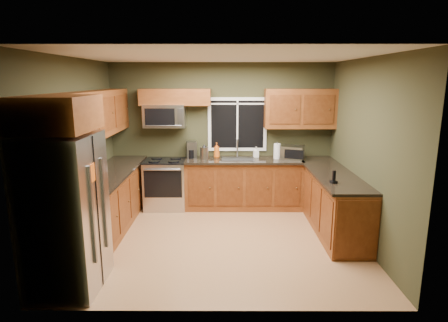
{
  "coord_description": "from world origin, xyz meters",
  "views": [
    {
      "loc": [
        0.07,
        -5.32,
        2.39
      ],
      "look_at": [
        0.05,
        0.35,
        1.15
      ],
      "focal_mm": 30.0,
      "sensor_mm": 36.0,
      "label": 1
    }
  ],
  "objects_px": {
    "soap_bottle_a": "(217,150)",
    "microwave": "(165,116)",
    "range": "(166,184)",
    "kettle": "(204,152)",
    "coffee_maker": "(191,150)",
    "toaster_oven": "(292,153)",
    "cordless_phone": "(334,179)",
    "paper_towel_roll": "(277,151)",
    "refrigerator": "(66,213)",
    "soap_bottle_b": "(256,152)"
  },
  "relations": [
    {
      "from": "refrigerator",
      "to": "soap_bottle_b",
      "type": "height_order",
      "value": "refrigerator"
    },
    {
      "from": "toaster_oven",
      "to": "paper_towel_roll",
      "type": "xyz_separation_m",
      "value": [
        -0.28,
        0.07,
        0.02
      ]
    },
    {
      "from": "soap_bottle_a",
      "to": "cordless_phone",
      "type": "bearing_deg",
      "value": -45.76
    },
    {
      "from": "kettle",
      "to": "toaster_oven",
      "type": "bearing_deg",
      "value": -0.35
    },
    {
      "from": "range",
      "to": "soap_bottle_b",
      "type": "xyz_separation_m",
      "value": [
        1.71,
        0.18,
        0.57
      ]
    },
    {
      "from": "paper_towel_roll",
      "to": "soap_bottle_a",
      "type": "height_order",
      "value": "paper_towel_roll"
    },
    {
      "from": "refrigerator",
      "to": "soap_bottle_a",
      "type": "bearing_deg",
      "value": 60.33
    },
    {
      "from": "soap_bottle_a",
      "to": "cordless_phone",
      "type": "relative_size",
      "value": 1.56
    },
    {
      "from": "kettle",
      "to": "cordless_phone",
      "type": "height_order",
      "value": "kettle"
    },
    {
      "from": "microwave",
      "to": "coffee_maker",
      "type": "relative_size",
      "value": 2.47
    },
    {
      "from": "toaster_oven",
      "to": "coffee_maker",
      "type": "distance_m",
      "value": 1.89
    },
    {
      "from": "paper_towel_roll",
      "to": "kettle",
      "type": "bearing_deg",
      "value": -177.45
    },
    {
      "from": "refrigerator",
      "to": "paper_towel_roll",
      "type": "bearing_deg",
      "value": 45.54
    },
    {
      "from": "range",
      "to": "paper_towel_roll",
      "type": "height_order",
      "value": "paper_towel_roll"
    },
    {
      "from": "refrigerator",
      "to": "range",
      "type": "height_order",
      "value": "refrigerator"
    },
    {
      "from": "range",
      "to": "microwave",
      "type": "bearing_deg",
      "value": 90.02
    },
    {
      "from": "toaster_oven",
      "to": "soap_bottle_a",
      "type": "distance_m",
      "value": 1.41
    },
    {
      "from": "coffee_maker",
      "to": "refrigerator",
      "type": "bearing_deg",
      "value": -111.84
    },
    {
      "from": "toaster_oven",
      "to": "coffee_maker",
      "type": "xyz_separation_m",
      "value": [
        -1.88,
        0.16,
        0.02
      ]
    },
    {
      "from": "refrigerator",
      "to": "microwave",
      "type": "bearing_deg",
      "value": 76.66
    },
    {
      "from": "kettle",
      "to": "soap_bottle_a",
      "type": "xyz_separation_m",
      "value": [
        0.23,
        0.13,
        0.02
      ]
    },
    {
      "from": "toaster_oven",
      "to": "soap_bottle_a",
      "type": "bearing_deg",
      "value": 174.42
    },
    {
      "from": "microwave",
      "to": "coffee_maker",
      "type": "bearing_deg",
      "value": 1.38
    },
    {
      "from": "cordless_phone",
      "to": "kettle",
      "type": "bearing_deg",
      "value": 139.92
    },
    {
      "from": "toaster_oven",
      "to": "paper_towel_roll",
      "type": "bearing_deg",
      "value": 165.85
    },
    {
      "from": "soap_bottle_a",
      "to": "range",
      "type": "bearing_deg",
      "value": -172.73
    },
    {
      "from": "soap_bottle_b",
      "to": "cordless_phone",
      "type": "xyz_separation_m",
      "value": [
        0.96,
        -1.81,
        -0.05
      ]
    },
    {
      "from": "kettle",
      "to": "cordless_phone",
      "type": "distance_m",
      "value": 2.53
    },
    {
      "from": "kettle",
      "to": "soap_bottle_b",
      "type": "distance_m",
      "value": 0.99
    },
    {
      "from": "refrigerator",
      "to": "cordless_phone",
      "type": "bearing_deg",
      "value": 18.72
    },
    {
      "from": "range",
      "to": "paper_towel_roll",
      "type": "relative_size",
      "value": 2.99
    },
    {
      "from": "toaster_oven",
      "to": "kettle",
      "type": "height_order",
      "value": "kettle"
    },
    {
      "from": "range",
      "to": "paper_towel_roll",
      "type": "bearing_deg",
      "value": 1.52
    },
    {
      "from": "kettle",
      "to": "paper_towel_roll",
      "type": "bearing_deg",
      "value": 2.55
    },
    {
      "from": "range",
      "to": "cordless_phone",
      "type": "height_order",
      "value": "cordless_phone"
    },
    {
      "from": "microwave",
      "to": "refrigerator",
      "type": "bearing_deg",
      "value": -103.34
    },
    {
      "from": "soap_bottle_a",
      "to": "refrigerator",
      "type": "bearing_deg",
      "value": -119.67
    },
    {
      "from": "range",
      "to": "kettle",
      "type": "distance_m",
      "value": 0.95
    },
    {
      "from": "soap_bottle_a",
      "to": "cordless_phone",
      "type": "distance_m",
      "value": 2.45
    },
    {
      "from": "microwave",
      "to": "paper_towel_roll",
      "type": "height_order",
      "value": "microwave"
    },
    {
      "from": "microwave",
      "to": "coffee_maker",
      "type": "height_order",
      "value": "microwave"
    },
    {
      "from": "kettle",
      "to": "soap_bottle_a",
      "type": "distance_m",
      "value": 0.26
    },
    {
      "from": "refrigerator",
      "to": "coffee_maker",
      "type": "xyz_separation_m",
      "value": [
        1.17,
        2.92,
        0.18
      ]
    },
    {
      "from": "range",
      "to": "coffee_maker",
      "type": "height_order",
      "value": "coffee_maker"
    },
    {
      "from": "soap_bottle_a",
      "to": "paper_towel_roll",
      "type": "bearing_deg",
      "value": -3.41
    },
    {
      "from": "range",
      "to": "kettle",
      "type": "xyz_separation_m",
      "value": [
        0.73,
        -0.0,
        0.6
      ]
    },
    {
      "from": "coffee_maker",
      "to": "cordless_phone",
      "type": "bearing_deg",
      "value": -39.15
    },
    {
      "from": "range",
      "to": "toaster_oven",
      "type": "xyz_separation_m",
      "value": [
        2.36,
        -0.01,
        0.6
      ]
    },
    {
      "from": "soap_bottle_a",
      "to": "microwave",
      "type": "bearing_deg",
      "value": 179.17
    },
    {
      "from": "microwave",
      "to": "soap_bottle_a",
      "type": "xyz_separation_m",
      "value": [
        0.96,
        -0.01,
        -0.65
      ]
    }
  ]
}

